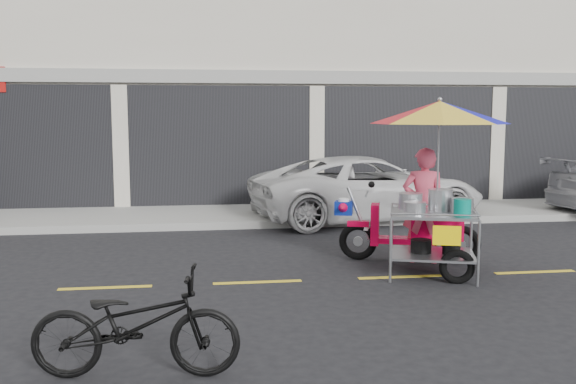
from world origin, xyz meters
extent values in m
plane|color=black|center=(0.00, 0.00, 0.00)|extent=(90.00, 90.00, 0.00)
cube|color=gray|center=(0.00, 5.50, 0.07)|extent=(45.00, 3.00, 0.15)
cube|color=beige|center=(0.00, 10.50, 4.00)|extent=(36.00, 8.00, 8.00)
cube|color=black|center=(0.00, 6.47, 1.45)|extent=(35.28, 0.06, 2.90)
cube|color=gray|center=(0.00, 6.45, 3.10)|extent=(36.00, 0.12, 0.30)
cube|color=gold|center=(0.00, 0.00, 0.00)|extent=(42.00, 0.10, 0.01)
imported|color=silver|center=(0.78, 4.70, 0.69)|extent=(5.25, 3.10, 1.37)
imported|color=black|center=(-3.32, -2.96, 0.47)|extent=(1.85, 0.81, 0.94)
torus|color=black|center=(-0.32, 1.14, 0.29)|extent=(0.60, 0.29, 0.59)
torus|color=black|center=(1.16, 0.66, 0.29)|extent=(0.60, 0.29, 0.59)
cylinder|color=#9EA0A5|center=(-0.32, 1.14, 0.29)|extent=(0.16, 0.10, 0.15)
cylinder|color=#9EA0A5|center=(1.16, 0.66, 0.29)|extent=(0.16, 0.10, 0.15)
cube|color=red|center=(-0.32, 1.14, 0.57)|extent=(0.35, 0.22, 0.08)
cylinder|color=#9EA0A5|center=(-0.32, 1.14, 0.73)|extent=(0.38, 0.17, 0.84)
cube|color=red|center=(-0.08, 1.06, 0.57)|extent=(0.23, 0.37, 0.62)
cube|color=red|center=(0.37, 0.91, 0.33)|extent=(0.88, 0.53, 0.08)
cube|color=red|center=(0.81, 0.77, 0.57)|extent=(0.82, 0.50, 0.42)
cube|color=black|center=(0.71, 0.80, 0.81)|extent=(0.72, 0.44, 0.10)
cylinder|color=#9EA0A5|center=(-0.21, 1.10, 1.04)|extent=(0.21, 0.55, 0.04)
sphere|color=black|center=(-0.08, 1.28, 1.16)|extent=(0.10, 0.10, 0.10)
cylinder|color=white|center=(-0.21, 1.10, 0.50)|extent=(0.16, 0.16, 0.05)
cube|color=navy|center=(-0.54, 1.21, 0.81)|extent=(0.33, 0.30, 0.21)
cylinder|color=white|center=(-0.54, 1.21, 0.93)|extent=(0.21, 0.21, 0.05)
cone|color=red|center=(-0.60, 1.04, 0.83)|extent=(0.25, 0.27, 0.19)
torus|color=black|center=(0.64, -0.43, 0.23)|extent=(0.49, 0.25, 0.48)
cylinder|color=#9EA0A5|center=(-0.23, -0.26, 0.44)|extent=(0.05, 0.05, 0.88)
cylinder|color=#9EA0A5|center=(0.06, 0.63, 0.44)|extent=(0.05, 0.05, 0.88)
cylinder|color=#9EA0A5|center=(0.86, -0.61, 0.44)|extent=(0.05, 0.05, 0.88)
cylinder|color=#9EA0A5|center=(1.14, 0.28, 0.44)|extent=(0.05, 0.05, 0.88)
cube|color=#9EA0A5|center=(0.46, 0.01, 0.31)|extent=(1.37, 1.24, 0.03)
cube|color=#9EA0A5|center=(0.46, 0.01, 0.88)|extent=(1.37, 1.24, 0.04)
cylinder|color=#9EA0A5|center=(0.31, -0.43, 0.94)|extent=(1.09, 0.37, 0.02)
cylinder|color=#9EA0A5|center=(0.60, 0.46, 0.94)|extent=(1.09, 0.37, 0.02)
cylinder|color=#9EA0A5|center=(-0.09, 0.19, 0.94)|extent=(0.31, 0.90, 0.02)
cylinder|color=#9EA0A5|center=(1.00, -0.16, 0.94)|extent=(0.31, 0.90, 0.02)
cylinder|color=#9EA0A5|center=(0.60, 0.46, 0.31)|extent=(0.28, 0.75, 0.04)
cylinder|color=#9EA0A5|center=(0.60, 0.46, 0.83)|extent=(0.28, 0.75, 0.04)
cube|color=#FFD700|center=(0.45, -0.51, 0.67)|extent=(0.35, 0.13, 0.26)
cylinder|color=#B7B7BC|center=(0.23, 0.31, 1.01)|extent=(0.42, 0.42, 0.22)
cylinder|color=#B7B7BC|center=(0.63, 0.20, 1.04)|extent=(0.43, 0.43, 0.28)
cylinder|color=#B7B7BC|center=(0.85, -0.06, 0.99)|extent=(0.38, 0.38, 0.18)
cylinder|color=#B7B7BC|center=(0.15, -0.09, 0.98)|extent=(0.38, 0.38, 0.15)
cylinder|color=#027766|center=(0.72, -0.35, 1.02)|extent=(0.29, 0.29, 0.23)
cylinder|color=black|center=(0.31, 0.06, 0.42)|extent=(0.37, 0.37, 0.19)
cylinder|color=black|center=(0.70, -0.07, 0.41)|extent=(0.31, 0.31, 0.17)
cylinder|color=#9EA0A5|center=(0.54, 0.10, 1.66)|extent=(0.03, 0.03, 1.56)
sphere|color=#9EA0A5|center=(0.54, 0.10, 2.46)|extent=(0.06, 0.06, 0.06)
imported|color=#C94259|center=(0.61, 0.84, 0.88)|extent=(0.74, 0.60, 1.76)
camera|label=1|loc=(-2.76, -8.42, 2.28)|focal=40.00mm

